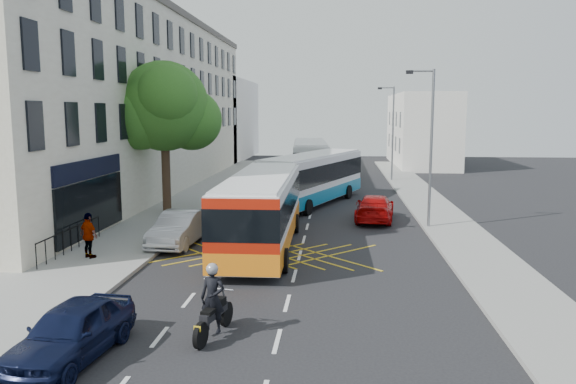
% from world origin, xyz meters
% --- Properties ---
extents(ground, '(120.00, 120.00, 0.00)m').
position_xyz_m(ground, '(0.00, 0.00, 0.00)').
color(ground, black).
rests_on(ground, ground).
extents(pavement_left, '(5.00, 70.00, 0.15)m').
position_xyz_m(pavement_left, '(-8.50, 15.00, 0.07)').
color(pavement_left, gray).
rests_on(pavement_left, ground).
extents(pavement_right, '(3.00, 70.00, 0.15)m').
position_xyz_m(pavement_right, '(7.50, 15.00, 0.07)').
color(pavement_right, gray).
rests_on(pavement_right, ground).
extents(terrace_main, '(8.30, 45.00, 13.50)m').
position_xyz_m(terrace_main, '(-14.00, 24.49, 6.76)').
color(terrace_main, beige).
rests_on(terrace_main, ground).
extents(terrace_far, '(8.00, 20.00, 10.00)m').
position_xyz_m(terrace_far, '(-14.00, 55.00, 5.00)').
color(terrace_far, silver).
rests_on(terrace_far, ground).
extents(building_right, '(6.00, 18.00, 8.00)m').
position_xyz_m(building_right, '(11.00, 48.00, 4.00)').
color(building_right, silver).
rests_on(building_right, ground).
extents(street_tree, '(6.30, 5.70, 8.80)m').
position_xyz_m(street_tree, '(-8.51, 14.97, 6.29)').
color(street_tree, '#382619').
rests_on(street_tree, pavement_left).
extents(lamp_near, '(1.45, 0.15, 8.00)m').
position_xyz_m(lamp_near, '(6.20, 12.00, 4.62)').
color(lamp_near, slate).
rests_on(lamp_near, pavement_right).
extents(lamp_far, '(1.45, 0.15, 8.00)m').
position_xyz_m(lamp_far, '(6.20, 32.00, 4.62)').
color(lamp_far, slate).
rests_on(lamp_far, pavement_right).
extents(railings, '(0.08, 5.60, 1.14)m').
position_xyz_m(railings, '(-9.70, 5.30, 0.72)').
color(railings, black).
rests_on(railings, pavement_left).
extents(bus_near, '(3.03, 11.72, 3.29)m').
position_xyz_m(bus_near, '(-1.79, 7.24, 1.73)').
color(bus_near, silver).
rests_on(bus_near, ground).
extents(bus_mid, '(6.63, 11.92, 3.29)m').
position_xyz_m(bus_mid, '(-0.03, 19.38, 1.73)').
color(bus_mid, silver).
rests_on(bus_mid, ground).
extents(bus_far, '(3.67, 12.53, 3.48)m').
position_xyz_m(bus_far, '(-0.81, 31.86, 1.83)').
color(bus_far, silver).
rests_on(bus_far, ground).
extents(motorbike, '(0.84, 2.30, 2.06)m').
position_xyz_m(motorbike, '(-1.74, -2.86, 0.97)').
color(motorbike, black).
rests_on(motorbike, ground).
extents(parked_car_blue, '(2.14, 4.34, 1.43)m').
position_xyz_m(parked_car_blue, '(-4.90, -4.53, 0.71)').
color(parked_car_blue, black).
rests_on(parked_car_blue, ground).
extents(parked_car_silver, '(1.95, 4.76, 1.53)m').
position_xyz_m(parked_car_silver, '(-5.60, 7.44, 0.77)').
color(parked_car_silver, '#B2B3BA').
rests_on(parked_car_silver, ground).
extents(red_hatchback, '(2.58, 5.17, 1.44)m').
position_xyz_m(red_hatchback, '(3.67, 14.03, 0.72)').
color(red_hatchback, '#B40707').
rests_on(red_hatchback, ground).
extents(distant_car_grey, '(2.37, 4.87, 1.33)m').
position_xyz_m(distant_car_grey, '(-0.18, 43.03, 0.67)').
color(distant_car_grey, '#3B3D43').
rests_on(distant_car_grey, ground).
extents(distant_car_silver, '(1.68, 3.70, 1.23)m').
position_xyz_m(distant_car_silver, '(2.65, 34.18, 0.62)').
color(distant_car_silver, '#B1B3B9').
rests_on(distant_car_silver, ground).
extents(pedestrian_far, '(1.16, 0.97, 1.86)m').
position_xyz_m(pedestrian_far, '(-8.44, 4.30, 1.08)').
color(pedestrian_far, gray).
rests_on(pedestrian_far, pavement_left).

